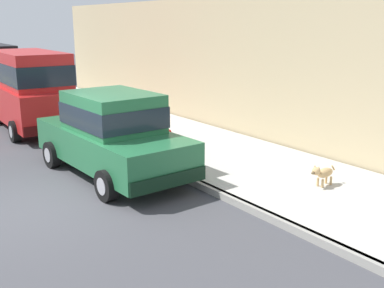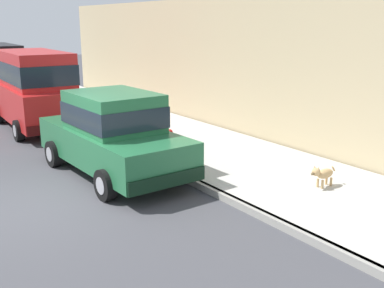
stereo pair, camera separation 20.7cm
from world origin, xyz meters
The scene contains 8 objects.
ground_plane centered at (0.00, 0.00, 0.00)m, with size 80.00×80.00×0.00m, color #424247.
curb centered at (3.20, 0.00, 0.07)m, with size 0.16×64.00×0.14m, color gray.
sidewalk centered at (5.00, 0.00, 0.07)m, with size 3.60×64.00×0.14m, color #B7B5AD.
car_green_sedan centered at (2.10, 0.80, 0.98)m, with size 2.16×4.66×1.92m.
car_red_van centered at (2.11, 6.70, 1.39)m, with size 2.24×4.95×2.52m.
dog_tan centered at (5.08, -2.77, 0.43)m, with size 0.75×0.21×0.49m.
fire_hydrant centered at (3.65, 0.85, 0.48)m, with size 0.34×0.24×0.72m.
building_facade centered at (7.10, 4.59, 2.09)m, with size 0.50×20.00×4.18m, color tan.
Camera 2 is at (-2.25, -8.73, 3.44)m, focal length 43.68 mm.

